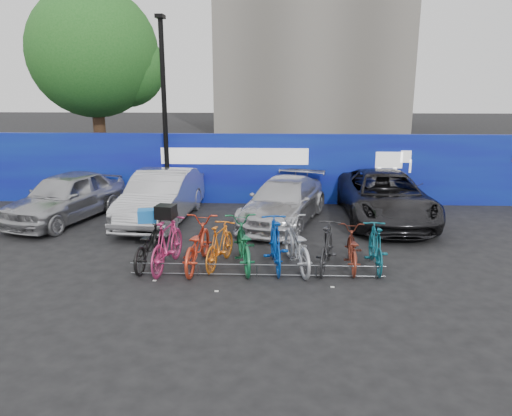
# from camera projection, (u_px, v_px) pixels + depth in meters

# --- Properties ---
(ground) EXTENTS (100.00, 100.00, 0.00)m
(ground) POSITION_uv_depth(u_px,v_px,m) (258.00, 267.00, 11.55)
(ground) COLOR black
(ground) RESTS_ON ground
(hoarding) EXTENTS (22.00, 0.18, 2.40)m
(hoarding) POSITION_uv_depth(u_px,v_px,m) (264.00, 169.00, 17.03)
(hoarding) COLOR #100A93
(hoarding) RESTS_ON ground
(tree) EXTENTS (5.40, 5.20, 7.80)m
(tree) POSITION_uv_depth(u_px,v_px,m) (100.00, 56.00, 20.21)
(tree) COLOR #382314
(tree) RESTS_ON ground
(lamppost) EXTENTS (0.25, 0.50, 6.11)m
(lamppost) POSITION_uv_depth(u_px,v_px,m) (164.00, 108.00, 16.04)
(lamppost) COLOR black
(lamppost) RESTS_ON ground
(bike_rack) EXTENTS (5.60, 0.03, 0.30)m
(bike_rack) POSITION_uv_depth(u_px,v_px,m) (257.00, 270.00, 10.92)
(bike_rack) COLOR #595B60
(bike_rack) RESTS_ON ground
(car_0) EXTENTS (2.98, 4.67, 1.48)m
(car_0) POSITION_uv_depth(u_px,v_px,m) (66.00, 197.00, 15.11)
(car_0) COLOR #A8A9AD
(car_0) RESTS_ON ground
(car_1) EXTENTS (2.00, 4.72, 1.52)m
(car_1) POSITION_uv_depth(u_px,v_px,m) (161.00, 197.00, 15.00)
(car_1) COLOR #B5B5BA
(car_1) RESTS_ON ground
(car_2) EXTENTS (3.11, 4.82, 1.30)m
(car_2) POSITION_uv_depth(u_px,v_px,m) (284.00, 201.00, 14.89)
(car_2) COLOR silver
(car_2) RESTS_ON ground
(car_3) EXTENTS (2.43, 5.27, 1.46)m
(car_3) POSITION_uv_depth(u_px,v_px,m) (385.00, 197.00, 15.12)
(car_3) COLOR black
(car_3) RESTS_ON ground
(bike_0) EXTENTS (0.86, 2.04, 1.04)m
(bike_0) POSITION_uv_depth(u_px,v_px,m) (149.00, 243.00, 11.54)
(bike_0) COLOR black
(bike_0) RESTS_ON ground
(bike_1) EXTENTS (0.84, 2.05, 1.20)m
(bike_1) POSITION_uv_depth(u_px,v_px,m) (167.00, 244.00, 11.30)
(bike_1) COLOR #C22E69
(bike_1) RESTS_ON ground
(bike_2) EXTENTS (0.92, 2.16, 1.11)m
(bike_2) POSITION_uv_depth(u_px,v_px,m) (197.00, 244.00, 11.40)
(bike_2) COLOR red
(bike_2) RESTS_ON ground
(bike_3) EXTENTS (0.91, 1.78, 1.03)m
(bike_3) POSITION_uv_depth(u_px,v_px,m) (220.00, 245.00, 11.47)
(bike_3) COLOR orange
(bike_3) RESTS_ON ground
(bike_4) EXTENTS (1.08, 2.19, 1.10)m
(bike_4) POSITION_uv_depth(u_px,v_px,m) (243.00, 244.00, 11.44)
(bike_4) COLOR #166B3D
(bike_4) RESTS_ON ground
(bike_5) EXTENTS (0.76, 2.03, 1.19)m
(bike_5) POSITION_uv_depth(u_px,v_px,m) (275.00, 243.00, 11.33)
(bike_5) COLOR #093DA3
(bike_5) RESTS_ON ground
(bike_6) EXTENTS (1.19, 2.22, 1.11)m
(bike_6) POSITION_uv_depth(u_px,v_px,m) (296.00, 245.00, 11.36)
(bike_6) COLOR #B1B3B9
(bike_6) RESTS_ON ground
(bike_7) EXTENTS (0.91, 1.88, 1.09)m
(bike_7) POSITION_uv_depth(u_px,v_px,m) (327.00, 246.00, 11.28)
(bike_7) COLOR #252628
(bike_7) RESTS_ON ground
(bike_8) EXTENTS (0.74, 1.81, 0.93)m
(bike_8) POSITION_uv_depth(u_px,v_px,m) (352.00, 248.00, 11.38)
(bike_8) COLOR maroon
(bike_8) RESTS_ON ground
(bike_9) EXTENTS (0.54, 1.76, 1.05)m
(bike_9) POSITION_uv_depth(u_px,v_px,m) (376.00, 247.00, 11.31)
(bike_9) COLOR #0F5A6B
(bike_9) RESTS_ON ground
(cargo_crate) EXTENTS (0.46, 0.38, 0.29)m
(cargo_crate) POSITION_uv_depth(u_px,v_px,m) (147.00, 216.00, 11.37)
(cargo_crate) COLOR blue
(cargo_crate) RESTS_ON bike_0
(cargo_topcase) EXTENTS (0.47, 0.44, 0.30)m
(cargo_topcase) POSITION_uv_depth(u_px,v_px,m) (166.00, 212.00, 11.11)
(cargo_topcase) COLOR black
(cargo_topcase) RESTS_ON bike_1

